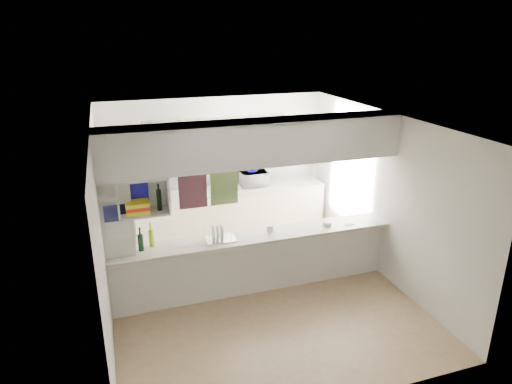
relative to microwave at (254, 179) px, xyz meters
name	(u,v)px	position (x,y,z in m)	size (l,w,h in m)	color
floor	(256,290)	(-0.67, -2.11, -1.06)	(4.80, 4.80, 0.00)	#927454
ceiling	(256,121)	(-0.67, -2.11, 1.54)	(4.80, 4.80, 0.00)	white
wall_back	(216,166)	(-0.67, 0.29, 0.24)	(4.20, 4.20, 0.00)	silver
wall_left	(102,230)	(-2.77, -2.11, 0.24)	(4.80, 4.80, 0.00)	silver
wall_right	(383,195)	(1.43, -2.11, 0.24)	(4.80, 4.80, 0.00)	silver
servery_partition	(244,189)	(-0.84, -2.11, 0.60)	(4.20, 0.50, 2.60)	silver
cubby_shelf	(142,198)	(-2.23, -2.17, 0.65)	(0.65, 0.35, 0.50)	white
kitchen_run	(228,193)	(-0.51, 0.03, -0.23)	(3.60, 0.63, 2.24)	beige
microwave	(254,179)	(0.00, 0.00, 0.00)	(0.50, 0.34, 0.28)	white
bowl	(252,171)	(-0.04, 0.01, 0.17)	(0.23, 0.23, 0.06)	#0F0B81
dish_rack	(220,234)	(-1.19, -2.08, -0.05)	(0.42, 0.32, 0.22)	silver
cup	(270,230)	(-0.45, -2.13, -0.08)	(0.11, 0.11, 0.09)	white
wine_bottles	(146,240)	(-2.21, -2.04, -0.01)	(0.22, 0.15, 0.35)	black
plastic_tubs	(328,224)	(0.50, -2.14, -0.11)	(0.49, 0.18, 0.07)	silver
utensil_jar	(222,185)	(-0.63, 0.04, -0.08)	(0.09, 0.09, 0.12)	black
knife_block	(224,183)	(-0.57, 0.07, -0.04)	(0.10, 0.08, 0.20)	#56371D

